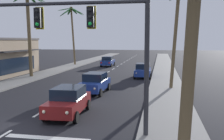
# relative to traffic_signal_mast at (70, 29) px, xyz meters

# --- Properties ---
(ground_plane) EXTENTS (220.00, 220.00, 0.00)m
(ground_plane) POSITION_rel_traffic_signal_mast_xyz_m (-3.09, -0.24, -4.93)
(ground_plane) COLOR black
(sidewalk_right) EXTENTS (3.20, 110.00, 0.14)m
(sidewalk_right) POSITION_rel_traffic_signal_mast_xyz_m (4.71, 19.76, -4.86)
(sidewalk_right) COLOR gray
(sidewalk_right) RESTS_ON ground
(sidewalk_left) EXTENTS (3.20, 110.00, 0.14)m
(sidewalk_left) POSITION_rel_traffic_signal_mast_xyz_m (-10.89, 19.76, -4.86)
(sidewalk_left) COLOR gray
(sidewalk_left) RESTS_ON ground
(lane_markings) EXTENTS (4.28, 87.38, 0.01)m
(lane_markings) POSITION_rel_traffic_signal_mast_xyz_m (-2.63, 19.20, -4.92)
(lane_markings) COLOR silver
(lane_markings) RESTS_ON ground
(traffic_signal_mast) EXTENTS (10.26, 0.41, 6.68)m
(traffic_signal_mast) POSITION_rel_traffic_signal_mast_xyz_m (0.00, 0.00, 0.00)
(traffic_signal_mast) COLOR #2D2D33
(traffic_signal_mast) RESTS_ON ground
(sedan_lead_at_stop_bar) EXTENTS (2.08, 4.50, 1.68)m
(sedan_lead_at_stop_bar) POSITION_rel_traffic_signal_mast_xyz_m (-1.22, 2.93, -4.07)
(sedan_lead_at_stop_bar) COLOR maroon
(sedan_lead_at_stop_bar) RESTS_ON ground
(sedan_third_in_queue) EXTENTS (2.08, 4.50, 1.68)m
(sedan_third_in_queue) POSITION_rel_traffic_signal_mast_xyz_m (-1.32, 9.81, -4.07)
(sedan_third_in_queue) COLOR navy
(sedan_third_in_queue) RESTS_ON ground
(sedan_oncoming_far) EXTENTS (1.97, 4.46, 1.68)m
(sedan_oncoming_far) POSITION_rel_traffic_signal_mast_xyz_m (-4.75, 32.62, -4.07)
(sedan_oncoming_far) COLOR navy
(sedan_oncoming_far) RESTS_ON ground
(sedan_parked_nearest_kerb) EXTENTS (1.98, 4.46, 1.68)m
(sedan_parked_nearest_kerb) POSITION_rel_traffic_signal_mast_xyz_m (2.06, 19.88, -4.07)
(sedan_parked_nearest_kerb) COLOR navy
(sedan_parked_nearest_kerb) RESTS_ON ground
(palm_left_second) EXTENTS (3.98, 4.07, 10.15)m
(palm_left_second) POSITION_rel_traffic_signal_mast_xyz_m (-11.28, 17.60, 1.95)
(palm_left_second) COLOR brown
(palm_left_second) RESTS_ON ground
(palm_left_third) EXTENTS (4.48, 4.82, 10.25)m
(palm_left_third) POSITION_rel_traffic_signal_mast_xyz_m (-11.30, 33.43, 2.73)
(palm_left_third) COLOR brown
(palm_left_third) RESTS_ON ground
(palm_right_nearest) EXTENTS (3.35, 3.27, 7.33)m
(palm_right_nearest) POSITION_rel_traffic_signal_mast_xyz_m (5.07, -3.21, 0.18)
(palm_right_nearest) COLOR brown
(palm_right_nearest) RESTS_ON ground
(palm_right_second) EXTENTS (3.17, 3.26, 9.12)m
(palm_right_second) POSITION_rel_traffic_signal_mast_xyz_m (5.45, 12.65, 1.58)
(palm_right_second) COLOR brown
(palm_right_second) RESTS_ON ground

